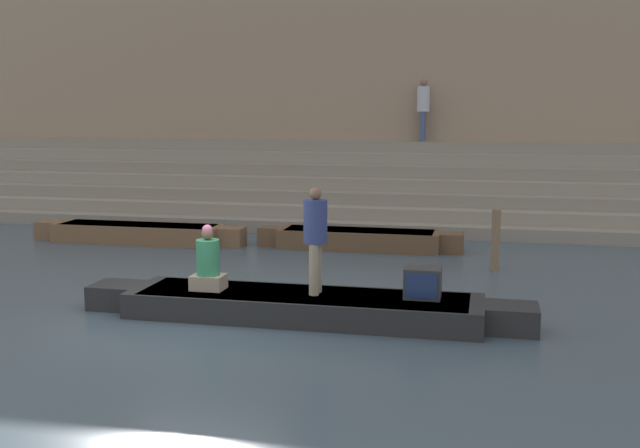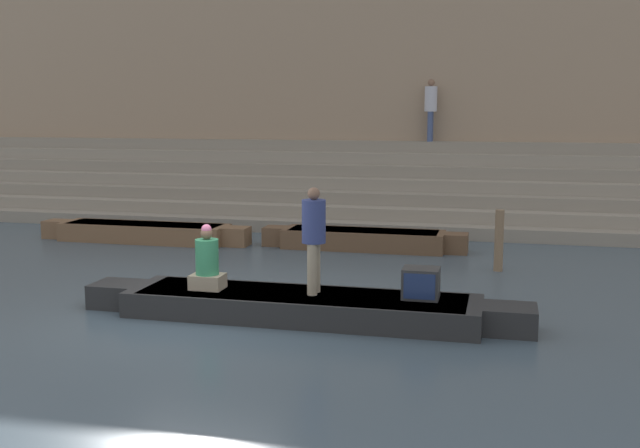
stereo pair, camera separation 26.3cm
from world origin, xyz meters
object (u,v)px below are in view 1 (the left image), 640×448
(rowboat_main, at_px, (303,305))
(person_rowing, at_px, (208,264))
(moored_boat_shore, at_px, (138,233))
(mooring_post, at_px, (496,240))
(tv_set, at_px, (423,283))
(moored_boat_distant, at_px, (359,239))
(person_on_steps, at_px, (423,106))
(person_standing, at_px, (315,233))

(rowboat_main, distance_m, person_rowing, 1.62)
(moored_boat_shore, height_order, mooring_post, mooring_post)
(tv_set, relative_size, moored_boat_distant, 0.11)
(tv_set, relative_size, mooring_post, 0.44)
(rowboat_main, height_order, person_on_steps, person_on_steps)
(person_rowing, height_order, moored_boat_shore, person_rowing)
(person_rowing, relative_size, moored_boat_shore, 0.19)
(rowboat_main, bearing_deg, moored_boat_distant, 90.49)
(tv_set, xyz_separation_m, mooring_post, (1.09, 4.08, -0.01))
(rowboat_main, distance_m, moored_boat_distant, 5.93)
(moored_boat_shore, height_order, person_on_steps, person_on_steps)
(person_standing, bearing_deg, person_rowing, 166.69)
(tv_set, bearing_deg, moored_boat_distant, 106.74)
(person_standing, bearing_deg, moored_boat_distant, 76.28)
(moored_boat_distant, bearing_deg, person_standing, -87.44)
(person_rowing, bearing_deg, rowboat_main, 8.75)
(person_rowing, distance_m, moored_boat_shore, 6.96)
(person_rowing, relative_size, moored_boat_distant, 0.22)
(tv_set, xyz_separation_m, moored_boat_distant, (-1.95, 5.78, -0.38))
(person_standing, xyz_separation_m, tv_set, (1.62, 0.09, -0.70))
(person_standing, distance_m, person_on_steps, 11.49)
(person_rowing, relative_size, person_on_steps, 0.57)
(mooring_post, bearing_deg, tv_set, -104.99)
(person_standing, relative_size, person_rowing, 1.59)
(moored_boat_distant, bearing_deg, person_rowing, -103.52)
(person_rowing, distance_m, mooring_post, 6.15)
(person_standing, distance_m, mooring_post, 5.03)
(moored_boat_distant, height_order, person_on_steps, person_on_steps)
(rowboat_main, distance_m, mooring_post, 5.15)
(tv_set, height_order, mooring_post, mooring_post)
(rowboat_main, bearing_deg, person_on_steps, 85.05)
(rowboat_main, height_order, moored_boat_shore, moored_boat_shore)
(person_rowing, height_order, mooring_post, person_rowing)
(rowboat_main, height_order, mooring_post, mooring_post)
(person_standing, height_order, person_on_steps, person_on_steps)
(person_on_steps, bearing_deg, rowboat_main, -111.17)
(person_standing, height_order, moored_boat_distant, person_standing)
(moored_boat_distant, distance_m, mooring_post, 3.50)
(moored_boat_distant, distance_m, person_on_steps, 6.30)
(rowboat_main, relative_size, mooring_post, 5.69)
(person_standing, height_order, tv_set, person_standing)
(rowboat_main, bearing_deg, mooring_post, 54.74)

